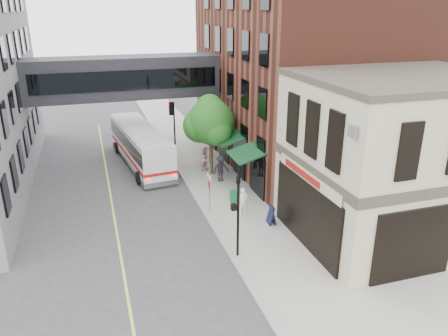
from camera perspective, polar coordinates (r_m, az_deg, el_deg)
ground at (r=19.95m, az=2.59°, el=-14.73°), size 120.00×120.00×0.00m
sidewalk_main at (r=32.35m, az=-2.49°, el=-0.21°), size 4.00×60.00×0.15m
corner_building at (r=23.80m, az=21.80°, el=1.16°), size 10.19×8.12×8.45m
brick_building at (r=34.38m, az=10.15°, el=12.64°), size 13.76×18.00×14.00m
skyway_bridge at (r=33.75m, az=-12.87°, el=11.48°), size 14.00×3.18×3.00m
traffic_signal_near at (r=20.19m, az=1.78°, el=-4.46°), size 0.44×0.22×4.60m
traffic_signal_far at (r=33.82m, az=-6.77°, el=6.38°), size 0.53×0.28×4.50m
street_sign_pole at (r=24.99m, az=-1.94°, el=-2.02°), size 0.08×0.75×3.00m
street_tree at (r=30.52m, az=-1.86°, el=6.09°), size 3.80×3.20×5.60m
lane_marking at (r=27.77m, az=-14.41°, el=-4.65°), size 0.12×40.00×0.01m
bus at (r=33.72m, az=-10.88°, el=3.05°), size 3.64×10.85×2.86m
pedestrian_a at (r=25.18m, az=2.54°, el=-4.32°), size 0.66×0.53×1.58m
pedestrian_b at (r=31.67m, az=-2.41°, el=1.17°), size 1.08×1.02×1.75m
pedestrian_c at (r=29.70m, az=-0.40°, el=-0.05°), size 1.31×0.92×1.85m
newspaper_box at (r=26.66m, az=1.25°, el=-3.76°), size 0.43×0.39×0.80m
sandwich_board at (r=24.26m, az=6.22°, el=-6.09°), size 0.42×0.62×1.08m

